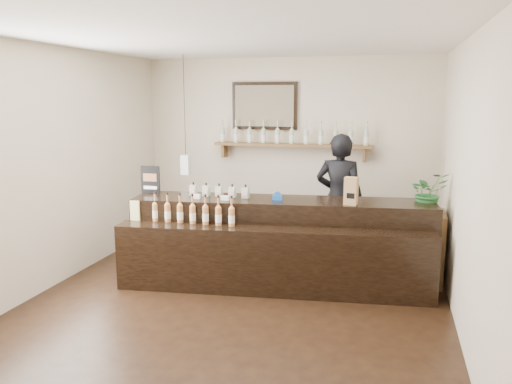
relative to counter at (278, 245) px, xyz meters
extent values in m
plane|color=black|center=(-0.31, -0.57, -0.47)|extent=(5.00, 5.00, 0.00)
plane|color=beige|center=(-0.31, 1.93, 0.93)|extent=(4.50, 0.00, 4.50)
plane|color=beige|center=(-0.31, -3.07, 0.93)|extent=(4.50, 0.00, 4.50)
plane|color=beige|center=(-2.56, -0.57, 0.93)|extent=(0.00, 5.00, 5.00)
plane|color=beige|center=(1.94, -0.57, 0.93)|extent=(0.00, 5.00, 5.00)
plane|color=white|center=(-0.31, -0.57, 2.33)|extent=(5.00, 5.00, 0.00)
cube|color=brown|center=(-0.21, 1.80, 1.03)|extent=(2.40, 0.25, 0.04)
cube|color=brown|center=(-1.29, 1.83, 0.91)|extent=(0.04, 0.20, 0.20)
cube|color=brown|center=(0.87, 1.83, 0.91)|extent=(0.04, 0.20, 0.20)
cube|color=black|center=(-0.66, 1.90, 1.61)|extent=(1.02, 0.04, 0.72)
cube|color=#463B2D|center=(-0.66, 1.88, 1.61)|extent=(0.92, 0.01, 0.62)
cube|color=white|center=(-1.61, 1.03, 0.78)|extent=(0.12, 0.12, 0.28)
cylinder|color=black|center=(-1.61, 1.03, 1.62)|extent=(0.01, 0.01, 1.41)
cylinder|color=#AAC3A3|center=(-1.31, 1.80, 1.15)|extent=(0.07, 0.07, 0.20)
cone|color=#AAC3A3|center=(-1.31, 1.80, 1.28)|extent=(0.07, 0.07, 0.05)
cylinder|color=#AAC3A3|center=(-1.31, 1.80, 1.34)|extent=(0.02, 0.02, 0.07)
cylinder|color=#CF8A3D|center=(-1.31, 1.80, 1.38)|extent=(0.03, 0.03, 0.02)
cylinder|color=white|center=(-1.31, 1.80, 1.13)|extent=(0.07, 0.07, 0.09)
cylinder|color=#AAC3A3|center=(-1.09, 1.80, 1.15)|extent=(0.07, 0.07, 0.20)
cone|color=#AAC3A3|center=(-1.09, 1.80, 1.28)|extent=(0.07, 0.07, 0.05)
cylinder|color=#AAC3A3|center=(-1.09, 1.80, 1.34)|extent=(0.02, 0.02, 0.07)
cylinder|color=#CF8A3D|center=(-1.09, 1.80, 1.38)|extent=(0.03, 0.03, 0.02)
cylinder|color=white|center=(-1.09, 1.80, 1.13)|extent=(0.07, 0.07, 0.09)
cylinder|color=#AAC3A3|center=(-0.87, 1.80, 1.15)|extent=(0.07, 0.07, 0.20)
cone|color=#AAC3A3|center=(-0.87, 1.80, 1.28)|extent=(0.07, 0.07, 0.05)
cylinder|color=#AAC3A3|center=(-0.87, 1.80, 1.34)|extent=(0.02, 0.02, 0.07)
cylinder|color=#CF8A3D|center=(-0.87, 1.80, 1.38)|extent=(0.03, 0.03, 0.02)
cylinder|color=white|center=(-0.87, 1.80, 1.13)|extent=(0.07, 0.07, 0.09)
cylinder|color=#AAC3A3|center=(-0.65, 1.80, 1.15)|extent=(0.07, 0.07, 0.20)
cone|color=#AAC3A3|center=(-0.65, 1.80, 1.28)|extent=(0.07, 0.07, 0.05)
cylinder|color=#AAC3A3|center=(-0.65, 1.80, 1.34)|extent=(0.02, 0.02, 0.07)
cylinder|color=#CF8A3D|center=(-0.65, 1.80, 1.38)|extent=(0.03, 0.03, 0.02)
cylinder|color=white|center=(-0.65, 1.80, 1.13)|extent=(0.07, 0.07, 0.09)
cylinder|color=#AAC3A3|center=(-0.43, 1.80, 1.15)|extent=(0.07, 0.07, 0.20)
cone|color=#AAC3A3|center=(-0.43, 1.80, 1.28)|extent=(0.07, 0.07, 0.05)
cylinder|color=#AAC3A3|center=(-0.43, 1.80, 1.34)|extent=(0.02, 0.02, 0.07)
cylinder|color=#CF8A3D|center=(-0.43, 1.80, 1.38)|extent=(0.03, 0.03, 0.02)
cylinder|color=white|center=(-0.43, 1.80, 1.13)|extent=(0.07, 0.07, 0.09)
cylinder|color=#AAC3A3|center=(-0.21, 1.80, 1.15)|extent=(0.07, 0.07, 0.20)
cone|color=#AAC3A3|center=(-0.21, 1.80, 1.28)|extent=(0.07, 0.07, 0.05)
cylinder|color=#AAC3A3|center=(-0.21, 1.80, 1.34)|extent=(0.02, 0.02, 0.07)
cylinder|color=#CF8A3D|center=(-0.21, 1.80, 1.38)|extent=(0.03, 0.03, 0.02)
cylinder|color=white|center=(-0.21, 1.80, 1.13)|extent=(0.07, 0.07, 0.09)
cylinder|color=#AAC3A3|center=(0.01, 1.80, 1.15)|extent=(0.07, 0.07, 0.20)
cone|color=#AAC3A3|center=(0.01, 1.80, 1.28)|extent=(0.07, 0.07, 0.05)
cylinder|color=#AAC3A3|center=(0.01, 1.80, 1.34)|extent=(0.02, 0.02, 0.07)
cylinder|color=#CF8A3D|center=(0.01, 1.80, 1.38)|extent=(0.03, 0.03, 0.02)
cylinder|color=white|center=(0.01, 1.80, 1.13)|extent=(0.07, 0.07, 0.09)
cylinder|color=#AAC3A3|center=(0.23, 1.80, 1.15)|extent=(0.07, 0.07, 0.20)
cone|color=#AAC3A3|center=(0.23, 1.80, 1.28)|extent=(0.07, 0.07, 0.05)
cylinder|color=#AAC3A3|center=(0.23, 1.80, 1.34)|extent=(0.02, 0.02, 0.07)
cylinder|color=#CF8A3D|center=(0.23, 1.80, 1.38)|extent=(0.03, 0.03, 0.02)
cylinder|color=white|center=(0.23, 1.80, 1.13)|extent=(0.07, 0.07, 0.09)
cylinder|color=#AAC3A3|center=(0.45, 1.80, 1.15)|extent=(0.07, 0.07, 0.20)
cone|color=#AAC3A3|center=(0.45, 1.80, 1.28)|extent=(0.07, 0.07, 0.05)
cylinder|color=#AAC3A3|center=(0.45, 1.80, 1.34)|extent=(0.02, 0.02, 0.07)
cylinder|color=#CF8A3D|center=(0.45, 1.80, 1.38)|extent=(0.03, 0.03, 0.02)
cylinder|color=white|center=(0.45, 1.80, 1.13)|extent=(0.07, 0.07, 0.09)
cylinder|color=#AAC3A3|center=(0.67, 1.80, 1.15)|extent=(0.07, 0.07, 0.20)
cone|color=#AAC3A3|center=(0.67, 1.80, 1.28)|extent=(0.07, 0.07, 0.05)
cylinder|color=#AAC3A3|center=(0.67, 1.80, 1.34)|extent=(0.02, 0.02, 0.07)
cylinder|color=#CF8A3D|center=(0.67, 1.80, 1.38)|extent=(0.03, 0.03, 0.02)
cylinder|color=white|center=(0.67, 1.80, 1.13)|extent=(0.07, 0.07, 0.09)
cylinder|color=#AAC3A3|center=(0.89, 1.80, 1.15)|extent=(0.07, 0.07, 0.20)
cone|color=#AAC3A3|center=(0.89, 1.80, 1.28)|extent=(0.07, 0.07, 0.05)
cylinder|color=#AAC3A3|center=(0.89, 1.80, 1.34)|extent=(0.02, 0.02, 0.07)
cylinder|color=#CF8A3D|center=(0.89, 1.80, 1.38)|extent=(0.03, 0.03, 0.02)
cylinder|color=white|center=(0.89, 1.80, 1.13)|extent=(0.07, 0.07, 0.09)
cube|color=black|center=(0.01, 0.13, 0.03)|extent=(3.64, 1.06, 1.00)
cube|color=black|center=(0.01, -0.34, -0.09)|extent=(3.61, 0.74, 0.76)
cube|color=white|center=(-1.00, -0.10, 0.56)|extent=(0.10, 0.04, 0.05)
cube|color=white|center=(-0.63, -0.10, 0.56)|extent=(0.10, 0.04, 0.05)
cube|color=#D1CB80|center=(-1.66, -0.34, 0.35)|extent=(0.12, 0.12, 0.12)
cube|color=#D1CB80|center=(-1.66, -0.34, 0.47)|extent=(0.12, 0.12, 0.12)
cube|color=#AAC3A3|center=(-1.10, 0.08, 0.60)|extent=(0.08, 0.08, 0.13)
cube|color=beige|center=(-1.10, 0.03, 0.60)|extent=(0.07, 0.00, 0.06)
cylinder|color=black|center=(-1.10, 0.08, 0.68)|extent=(0.02, 0.02, 0.03)
cube|color=#AAC3A3|center=(-0.93, 0.08, 0.60)|extent=(0.08, 0.08, 0.13)
cube|color=beige|center=(-0.93, 0.03, 0.60)|extent=(0.07, 0.00, 0.06)
cylinder|color=black|center=(-0.93, 0.08, 0.68)|extent=(0.02, 0.02, 0.03)
cube|color=#AAC3A3|center=(-0.76, 0.08, 0.60)|extent=(0.08, 0.08, 0.13)
cube|color=beige|center=(-0.76, 0.03, 0.60)|extent=(0.07, 0.00, 0.06)
cylinder|color=black|center=(-0.76, 0.08, 0.68)|extent=(0.02, 0.02, 0.03)
cube|color=#AAC3A3|center=(-0.60, 0.08, 0.60)|extent=(0.08, 0.08, 0.13)
cube|color=beige|center=(-0.60, 0.03, 0.60)|extent=(0.07, 0.00, 0.06)
cylinder|color=black|center=(-0.60, 0.08, 0.68)|extent=(0.02, 0.02, 0.03)
cube|color=#AAC3A3|center=(-0.43, 0.08, 0.60)|extent=(0.08, 0.08, 0.13)
cube|color=beige|center=(-0.43, 0.03, 0.60)|extent=(0.07, 0.00, 0.06)
cylinder|color=black|center=(-0.43, 0.08, 0.68)|extent=(0.02, 0.02, 0.03)
cylinder|color=#B9753E|center=(-1.42, -0.34, 0.39)|extent=(0.07, 0.07, 0.20)
cone|color=#B9753E|center=(-1.42, -0.34, 0.52)|extent=(0.07, 0.07, 0.05)
cylinder|color=#B9753E|center=(-1.42, -0.34, 0.58)|extent=(0.02, 0.02, 0.07)
cylinder|color=black|center=(-1.42, -0.34, 0.63)|extent=(0.03, 0.03, 0.02)
cylinder|color=white|center=(-1.42, -0.34, 0.37)|extent=(0.07, 0.07, 0.09)
cylinder|color=#B9753E|center=(-1.26, -0.34, 0.39)|extent=(0.07, 0.07, 0.20)
cone|color=#B9753E|center=(-1.26, -0.34, 0.52)|extent=(0.07, 0.07, 0.05)
cylinder|color=#B9753E|center=(-1.26, -0.34, 0.58)|extent=(0.02, 0.02, 0.07)
cylinder|color=black|center=(-1.26, -0.34, 0.63)|extent=(0.03, 0.03, 0.02)
cylinder|color=white|center=(-1.26, -0.34, 0.37)|extent=(0.07, 0.07, 0.09)
cylinder|color=#B9753E|center=(-1.10, -0.34, 0.39)|extent=(0.07, 0.07, 0.20)
cone|color=#B9753E|center=(-1.10, -0.34, 0.52)|extent=(0.07, 0.07, 0.05)
cylinder|color=#B9753E|center=(-1.10, -0.34, 0.58)|extent=(0.02, 0.02, 0.07)
cylinder|color=black|center=(-1.10, -0.34, 0.63)|extent=(0.03, 0.03, 0.02)
cylinder|color=white|center=(-1.10, -0.34, 0.37)|extent=(0.07, 0.07, 0.09)
cylinder|color=#B9753E|center=(-0.94, -0.34, 0.39)|extent=(0.07, 0.07, 0.20)
cone|color=#B9753E|center=(-0.94, -0.34, 0.52)|extent=(0.07, 0.07, 0.05)
cylinder|color=#B9753E|center=(-0.94, -0.34, 0.58)|extent=(0.02, 0.02, 0.07)
cylinder|color=black|center=(-0.94, -0.34, 0.63)|extent=(0.03, 0.03, 0.02)
cylinder|color=white|center=(-0.94, -0.34, 0.37)|extent=(0.07, 0.07, 0.09)
cylinder|color=#B9753E|center=(-0.79, -0.34, 0.39)|extent=(0.07, 0.07, 0.20)
cone|color=#B9753E|center=(-0.79, -0.34, 0.52)|extent=(0.07, 0.07, 0.05)
cylinder|color=#B9753E|center=(-0.79, -0.34, 0.58)|extent=(0.02, 0.02, 0.07)
cylinder|color=black|center=(-0.79, -0.34, 0.63)|extent=(0.03, 0.03, 0.02)
cylinder|color=white|center=(-0.79, -0.34, 0.37)|extent=(0.07, 0.07, 0.09)
cylinder|color=#B9753E|center=(-0.63, -0.34, 0.39)|extent=(0.07, 0.07, 0.20)
cone|color=#B9753E|center=(-0.63, -0.34, 0.52)|extent=(0.07, 0.07, 0.05)
cylinder|color=#B9753E|center=(-0.63, -0.34, 0.58)|extent=(0.02, 0.02, 0.07)
cylinder|color=black|center=(-0.63, -0.34, 0.63)|extent=(0.03, 0.03, 0.02)
cylinder|color=white|center=(-0.63, -0.34, 0.37)|extent=(0.07, 0.07, 0.09)
cylinder|color=#B9753E|center=(-0.47, -0.34, 0.39)|extent=(0.07, 0.07, 0.20)
cone|color=#B9753E|center=(-0.47, -0.34, 0.52)|extent=(0.07, 0.07, 0.05)
cylinder|color=#B9753E|center=(-0.47, -0.34, 0.58)|extent=(0.02, 0.02, 0.07)
cylinder|color=black|center=(-0.47, -0.34, 0.63)|extent=(0.03, 0.03, 0.02)
cylinder|color=white|center=(-0.47, -0.34, 0.37)|extent=(0.07, 0.07, 0.09)
cube|color=black|center=(-1.68, 0.07, 0.71)|extent=(0.25, 0.03, 0.35)
cube|color=brown|center=(-1.68, 0.06, 0.74)|extent=(0.18, 0.01, 0.10)
cube|color=white|center=(-1.68, 0.06, 0.61)|extent=(0.18, 0.01, 0.04)
cube|color=#9E7F4C|center=(0.83, 0.04, 0.69)|extent=(0.16, 0.13, 0.32)
cube|color=black|center=(0.83, -0.02, 0.65)|extent=(0.09, 0.02, 0.06)
cube|color=#164FA0|center=(-0.03, 0.07, 0.56)|extent=(0.12, 0.05, 0.06)
cylinder|color=#164FA0|center=(-0.03, 0.07, 0.60)|extent=(0.07, 0.03, 0.07)
cube|color=brown|center=(1.69, 0.49, -0.04)|extent=(0.46, 0.61, 0.87)
imported|color=#2B6C31|center=(1.69, 0.49, 0.64)|extent=(0.56, 0.54, 0.48)
imported|color=black|center=(0.61, 0.98, 0.52)|extent=(0.77, 0.55, 1.98)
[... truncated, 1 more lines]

